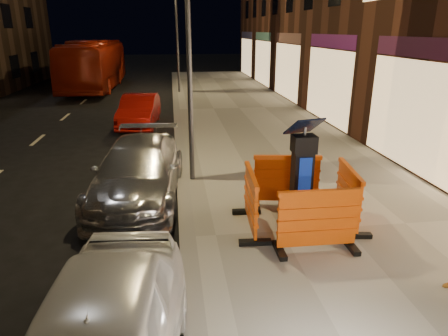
{
  "coord_description": "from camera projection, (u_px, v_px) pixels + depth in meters",
  "views": [
    {
      "loc": [
        -0.16,
        -6.48,
        3.72
      ],
      "look_at": [
        0.8,
        1.0,
        1.1
      ],
      "focal_mm": 32.0,
      "sensor_mm": 36.0,
      "label": 1
    }
  ],
  "objects": [
    {
      "name": "car_red",
      "position": [
        141.0,
        126.0,
        16.31
      ],
      "size": [
        1.61,
        3.9,
        1.25
      ],
      "primitive_type": "imported",
      "rotation": [
        0.0,
        0.0,
        -0.08
      ],
      "color": "#AD110E",
      "rests_on": "ground"
    },
    {
      "name": "sidewalk",
      "position": [
        344.0,
        231.0,
        7.65
      ],
      "size": [
        6.0,
        60.0,
        0.15
      ],
      "primitive_type": "cube",
      "color": "gray",
      "rests_on": "ground"
    },
    {
      "name": "barrier_bldgside",
      "position": [
        348.0,
        196.0,
        7.65
      ],
      "size": [
        0.76,
        1.49,
        1.11
      ],
      "primitive_type": "cube",
      "rotation": [
        0.0,
        0.0,
        1.44
      ],
      "color": "#DE4E0A",
      "rests_on": "sidewalk"
    },
    {
      "name": "barrier_back",
      "position": [
        286.0,
        181.0,
        8.43
      ],
      "size": [
        1.5,
        0.79,
        1.11
      ],
      "primitive_type": "cube",
      "rotation": [
        0.0,
        0.0,
        -0.15
      ],
      "color": "#DE4E0A",
      "rests_on": "sidewalk"
    },
    {
      "name": "kerb",
      "position": [
        188.0,
        241.0,
        7.29
      ],
      "size": [
        0.3,
        60.0,
        0.15
      ],
      "primitive_type": "cube",
      "color": "slate",
      "rests_on": "ground"
    },
    {
      "name": "barrier_front",
      "position": [
        318.0,
        221.0,
        6.65
      ],
      "size": [
        1.43,
        0.59,
        1.11
      ],
      "primitive_type": "cube",
      "rotation": [
        0.0,
        0.0,
        -0.01
      ],
      "color": "#DE4E0A",
      "rests_on": "sidewalk"
    },
    {
      "name": "parking_kiosk",
      "position": [
        302.0,
        177.0,
        7.39
      ],
      "size": [
        0.68,
        0.68,
        1.99
      ],
      "primitive_type": "cube",
      "rotation": [
        0.0,
        0.0,
        -0.09
      ],
      "color": "black",
      "rests_on": "sidewalk"
    },
    {
      "name": "car_silver",
      "position": [
        140.0,
        198.0,
        9.3
      ],
      "size": [
        2.2,
        4.7,
        1.33
      ],
      "primitive_type": "imported",
      "rotation": [
        0.0,
        0.0,
        -0.08
      ],
      "color": "#BCBCC1",
      "rests_on": "ground"
    },
    {
      "name": "barrier_kerbside",
      "position": [
        251.0,
        201.0,
        7.42
      ],
      "size": [
        0.67,
        1.46,
        1.11
      ],
      "primitive_type": "cube",
      "rotation": [
        0.0,
        0.0,
        1.51
      ],
      "color": "#DE4E0A",
      "rests_on": "sidewalk"
    },
    {
      "name": "ground_plane",
      "position": [
        188.0,
        244.0,
        7.32
      ],
      "size": [
        120.0,
        120.0,
        0.0
      ],
      "primitive_type": "plane",
      "color": "black",
      "rests_on": "ground"
    },
    {
      "name": "street_lamp_far",
      "position": [
        177.0,
        40.0,
        23.17
      ],
      "size": [
        0.12,
        0.12,
        6.0
      ],
      "primitive_type": "cylinder",
      "color": "#3F3F44",
      "rests_on": "sidewalk"
    },
    {
      "name": "street_lamp_mid",
      "position": [
        189.0,
        56.0,
        9.12
      ],
      "size": [
        0.12,
        0.12,
        6.0
      ],
      "primitive_type": "cylinder",
      "color": "#3F3F44",
      "rests_on": "sidewalk"
    },
    {
      "name": "bus_doubledecker",
      "position": [
        97.0,
        88.0,
        26.67
      ],
      "size": [
        2.67,
        11.08,
        3.08
      ],
      "primitive_type": "imported",
      "rotation": [
        0.0,
        0.0,
        -0.01
      ],
      "color": "maroon",
      "rests_on": "ground"
    }
  ]
}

